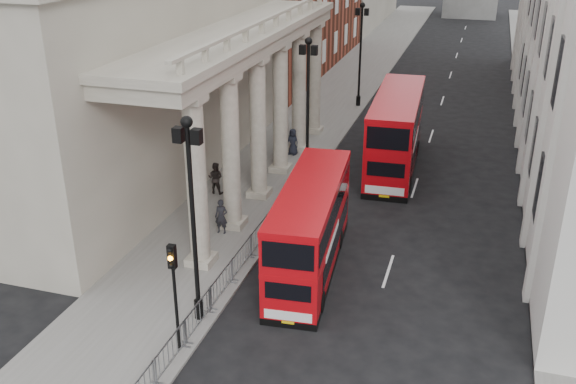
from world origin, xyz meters
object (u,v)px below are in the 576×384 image
object	(u,v)px
traffic_light	(174,278)
bus_far	(396,130)
lamp_post_south	(192,208)
bus_near	(310,226)
pedestrian_b	(216,178)
lamp_post_north	(361,48)
pedestrian_a	(221,217)
lamp_post_mid	(308,98)
pedestrian_c	(293,142)

from	to	relation	value
traffic_light	bus_far	world-z (taller)	bus_far
lamp_post_south	bus_far	distance (m)	19.73
traffic_light	bus_near	distance (m)	7.87
bus_near	pedestrian_b	distance (m)	9.83
lamp_post_south	lamp_post_north	xyz separation A→B (m)	(0.00, 32.00, 0.00)
lamp_post_south	bus_far	bearing A→B (deg)	75.50
pedestrian_a	bus_near	bearing A→B (deg)	-24.31
lamp_post_north	pedestrian_a	world-z (taller)	lamp_post_north
traffic_light	pedestrian_a	world-z (taller)	traffic_light
lamp_post_mid	bus_near	size ratio (longest dim) A/B	0.86
traffic_light	pedestrian_a	distance (m)	9.58
bus_far	pedestrian_c	distance (m)	6.89
pedestrian_b	pedestrian_c	bearing A→B (deg)	-107.09
bus_far	pedestrian_a	size ratio (longest dim) A/B	6.22
lamp_post_mid	bus_near	xyz separation A→B (m)	(3.13, -10.81, -2.77)
traffic_light	bus_near	world-z (taller)	traffic_light
lamp_post_mid	bus_far	xyz separation A→B (m)	(4.90, 2.96, -2.44)
bus_near	pedestrian_a	size ratio (longest dim) A/B	5.42
lamp_post_north	pedestrian_a	distance (m)	25.28
traffic_light	pedestrian_c	distance (m)	21.28
traffic_light	bus_far	bearing A→B (deg)	77.10
lamp_post_mid	pedestrian_b	xyz separation A→B (m)	(-4.20, -4.36, -3.87)
lamp_post_mid	pedestrian_a	world-z (taller)	lamp_post_mid
bus_far	pedestrian_a	world-z (taller)	bus_far
bus_near	lamp_post_north	bearing A→B (deg)	91.68
lamp_post_south	lamp_post_north	distance (m)	32.00
bus_near	pedestrian_a	xyz separation A→B (m)	(-5.09, 1.91, -1.13)
lamp_post_north	bus_far	bearing A→B (deg)	-69.39
pedestrian_a	pedestrian_c	distance (m)	11.97
traffic_light	lamp_post_south	bearing A→B (deg)	92.84
bus_far	pedestrian_a	bearing A→B (deg)	-122.88
lamp_post_mid	traffic_light	world-z (taller)	lamp_post_mid
pedestrian_b	pedestrian_c	xyz separation A→B (m)	(2.37, 7.43, -0.04)
traffic_light	pedestrian_a	xyz separation A→B (m)	(-2.06, 9.12, -2.10)
traffic_light	bus_near	xyz separation A→B (m)	(3.03, 7.20, -0.96)
pedestrian_a	pedestrian_c	size ratio (longest dim) A/B	1.01
lamp_post_south	pedestrian_c	bearing A→B (deg)	95.48
pedestrian_b	pedestrian_c	world-z (taller)	pedestrian_b
pedestrian_a	pedestrian_c	bearing A→B (deg)	85.62
lamp_post_mid	pedestrian_a	xyz separation A→B (m)	(-1.96, -8.90, -3.90)
lamp_post_south	pedestrian_a	size ratio (longest dim) A/B	4.67
lamp_post_mid	bus_far	size ratio (longest dim) A/B	0.75
bus_near	lamp_post_south	bearing A→B (deg)	-126.07
bus_near	pedestrian_a	distance (m)	5.56
lamp_post_south	pedestrian_a	distance (m)	8.33
lamp_post_mid	bus_near	world-z (taller)	lamp_post_mid
traffic_light	pedestrian_a	bearing A→B (deg)	102.76
lamp_post_mid	bus_near	distance (m)	11.59
traffic_light	pedestrian_c	xyz separation A→B (m)	(-1.93, 21.09, -2.11)
lamp_post_north	pedestrian_a	size ratio (longest dim) A/B	4.67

